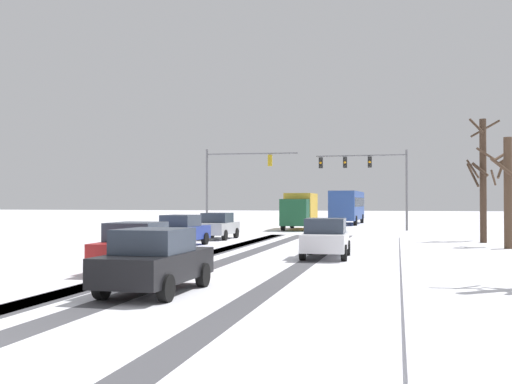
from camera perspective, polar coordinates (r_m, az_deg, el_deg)
The scene contains 16 objects.
wheel_track_left_lane at distance 24.71m, azimuth -5.89°, elevation -6.26°, with size 1.09×35.79×0.01m, color #4C4C51.
wheel_track_right_lane at distance 23.58m, azimuth 5.16°, elevation -6.51°, with size 0.74×35.79×0.01m, color #4C4C51.
wheel_track_center at distance 24.22m, azimuth -2.22°, elevation -6.37°, with size 0.81×35.79×0.01m, color #4C4C51.
wheel_track_oncoming at distance 24.73m, azimuth -6.08°, elevation -6.25°, with size 0.81×35.79×0.01m, color #4C4C51.
sidewalk_kerb_right at distance 21.82m, azimuth 18.97°, elevation -6.77°, with size 4.00×35.79×0.12m, color white.
traffic_signal_far_left at distance 47.40m, azimuth -2.24°, elevation 1.72°, with size 7.38×0.59×6.50m.
traffic_signal_far_right at distance 49.63m, azimuth 10.75°, elevation 1.99°, with size 7.38×0.43×6.50m.
car_silver_lead at distance 36.99m, azimuth -3.66°, elevation -3.24°, with size 1.85×4.11×1.62m.
car_blue_second at distance 31.35m, azimuth -7.12°, elevation -3.64°, with size 1.98×4.18×1.62m.
car_white_third at distance 24.74m, azimuth 6.68°, elevation -4.36°, with size 1.92×4.15×1.62m.
car_red_fourth at distance 20.13m, azimuth -11.22°, elevation -5.13°, with size 1.94×4.15×1.62m.
car_black_fifth at distance 15.33m, azimuth -9.58°, elevation -6.45°, with size 1.88×4.13×1.62m.
bus_oncoming at distance 62.78m, azimuth 8.72°, elevation -1.22°, with size 2.92×11.07×3.38m.
box_truck_delivery at distance 49.98m, azimuth 4.20°, elevation -1.71°, with size 2.40×7.44×3.02m.
bare_tree_sidewalk_mid at distance 31.78m, azimuth 22.87°, elevation 0.22°, with size 1.71×1.75×5.47m.
bare_tree_sidewalk_far at distance 35.94m, azimuth 20.79°, elevation 1.34°, with size 1.90×1.91×7.04m.
Camera 1 is at (7.06, -6.96, 2.29)m, focal length 41.96 mm.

